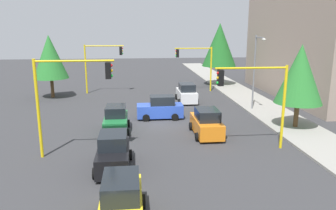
{
  "coord_description": "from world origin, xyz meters",
  "views": [
    {
      "loc": [
        25.34,
        -1.86,
        7.61
      ],
      "look_at": [
        -1.83,
        0.95,
        1.2
      ],
      "focal_mm": 35.19,
      "sensor_mm": 36.0,
      "label": 1
    }
  ],
  "objects": [
    {
      "name": "ground_plane",
      "position": [
        0.0,
        0.0,
        0.0
      ],
      "size": [
        120.0,
        120.0,
        0.0
      ],
      "primitive_type": "plane",
      "color": "#353538"
    },
    {
      "name": "sidewalk_kerb",
      "position": [
        -5.0,
        10.5,
        0.07
      ],
      "size": [
        80.0,
        4.0,
        0.15
      ],
      "primitive_type": "cube",
      "color": "gray",
      "rests_on": "ground"
    },
    {
      "name": "lane_arrow_near",
      "position": [
        11.51,
        -3.0,
        0.01
      ],
      "size": [
        2.4,
        1.1,
        1.1
      ],
      "color": "silver",
      "rests_on": "ground"
    },
    {
      "name": "apartment_block",
      "position": [
        -9.84,
        18.5,
        7.39
      ],
      "size": [
        20.91,
        9.3,
        14.76
      ],
      "color": "gray",
      "rests_on": "ground"
    },
    {
      "name": "traffic_signal_near_right",
      "position": [
        6.0,
        -5.73,
        4.18
      ],
      "size": [
        0.36,
        4.59,
        5.92
      ],
      "color": "yellow",
      "rests_on": "ground"
    },
    {
      "name": "traffic_signal_far_left",
      "position": [
        -14.0,
        5.65,
        3.82
      ],
      "size": [
        0.36,
        4.59,
        5.37
      ],
      "color": "yellow",
      "rests_on": "ground"
    },
    {
      "name": "traffic_signal_near_left",
      "position": [
        6.0,
        5.65,
        3.83
      ],
      "size": [
        0.36,
        4.59,
        5.39
      ],
      "color": "yellow",
      "rests_on": "ground"
    },
    {
      "name": "traffic_signal_far_right",
      "position": [
        -14.0,
        -5.7,
        4.05
      ],
      "size": [
        0.36,
        4.59,
        5.72
      ],
      "color": "yellow",
      "rests_on": "ground"
    },
    {
      "name": "street_lamp_curbside",
      "position": [
        -3.61,
        9.2,
        4.35
      ],
      "size": [
        2.15,
        0.28,
        7.0
      ],
      "color": "slate",
      "rests_on": "ground"
    },
    {
      "name": "tree_opposite_side",
      "position": [
        -12.0,
        -11.0,
        4.52
      ],
      "size": [
        3.79,
        3.79,
        6.91
      ],
      "color": "brown",
      "rests_on": "ground"
    },
    {
      "name": "tree_roadside_far",
      "position": [
        -18.0,
        9.5,
        5.42
      ],
      "size": [
        4.51,
        4.51,
        8.25
      ],
      "color": "brown",
      "rests_on": "ground"
    },
    {
      "name": "tree_roadside_near",
      "position": [
        2.0,
        10.5,
        4.23
      ],
      "size": [
        3.55,
        3.55,
        6.46
      ],
      "color": "brown",
      "rests_on": "ground"
    },
    {
      "name": "car_blue",
      "position": [
        -2.0,
        0.31,
        0.9
      ],
      "size": [
        1.96,
        3.91,
        1.98
      ],
      "color": "blue",
      "rests_on": "ground"
    },
    {
      "name": "car_black",
      "position": [
        8.09,
        -3.1,
        0.9
      ],
      "size": [
        3.9,
        2.02,
        1.98
      ],
      "color": "black",
      "rests_on": "ground"
    },
    {
      "name": "car_white",
      "position": [
        -8.18,
        3.57,
        0.9
      ],
      "size": [
        4.07,
        2.05,
        1.98
      ],
      "color": "white",
      "rests_on": "ground"
    },
    {
      "name": "car_green",
      "position": [
        1.49,
        -3.29,
        0.9
      ],
      "size": [
        3.93,
        1.99,
        1.98
      ],
      "color": "#1E7238",
      "rests_on": "ground"
    },
    {
      "name": "car_orange",
      "position": [
        2.92,
        3.27,
        0.9
      ],
      "size": [
        4.09,
        2.05,
        1.98
      ],
      "color": "orange",
      "rests_on": "ground"
    },
    {
      "name": "car_yellow",
      "position": [
        13.62,
        -2.47,
        0.9
      ],
      "size": [
        4.14,
        1.94,
        1.98
      ],
      "color": "yellow",
      "rests_on": "ground"
    }
  ]
}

